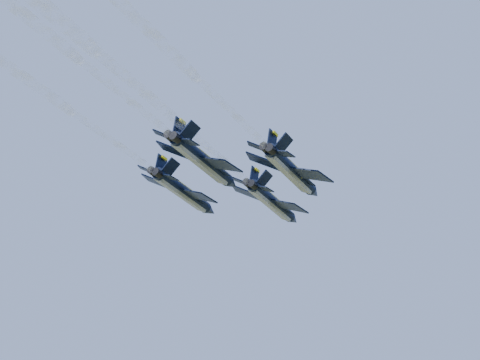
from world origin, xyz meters
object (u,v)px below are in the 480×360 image
(jet_left, at_px, (184,192))
(jet_right, at_px, (292,171))
(jet_slot, at_px, (204,161))
(jet_lead, at_px, (273,202))

(jet_left, xyz_separation_m, jet_right, (17.90, -4.16, 0.00))
(jet_left, xyz_separation_m, jet_slot, (7.13, -11.42, 0.00))
(jet_slot, bearing_deg, jet_lead, 89.16)
(jet_left, bearing_deg, jet_lead, 48.63)
(jet_lead, height_order, jet_slot, same)
(jet_lead, relative_size, jet_slot, 1.00)
(jet_lead, relative_size, jet_left, 1.00)
(jet_left, height_order, jet_right, same)
(jet_right, relative_size, jet_slot, 1.00)
(jet_left, distance_m, jet_right, 18.37)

